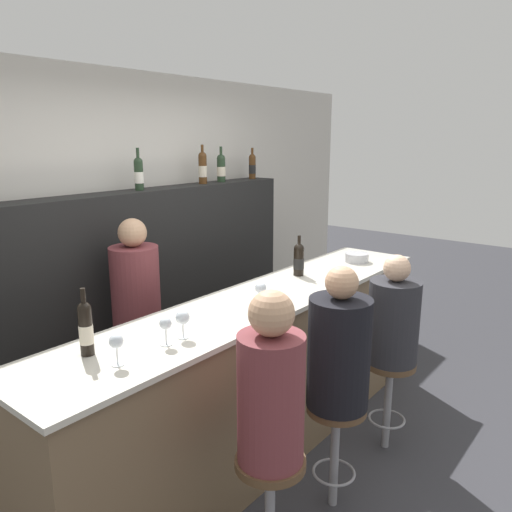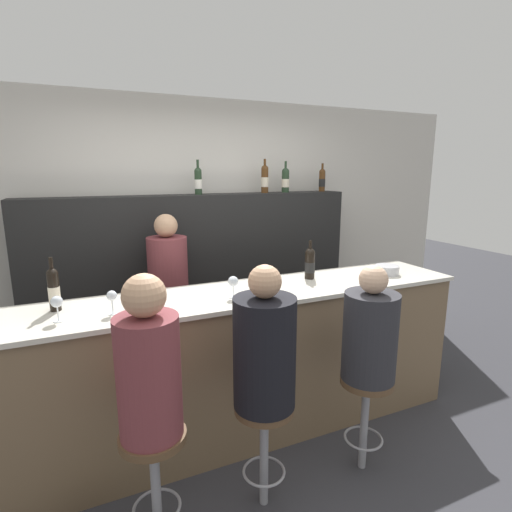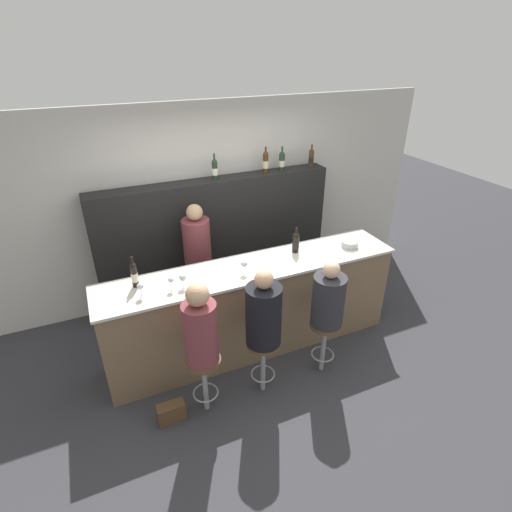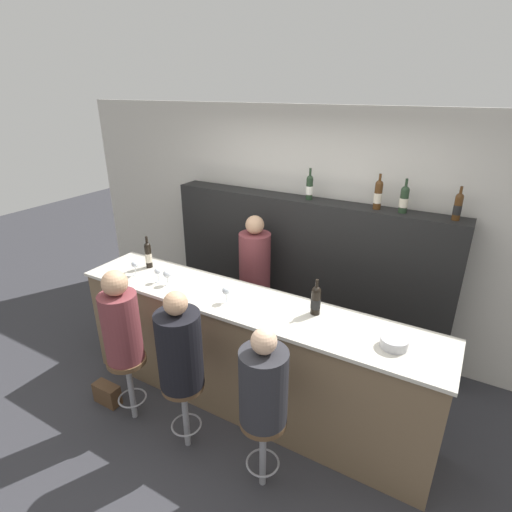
{
  "view_description": "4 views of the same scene",
  "coord_description": "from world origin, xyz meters",
  "px_view_note": "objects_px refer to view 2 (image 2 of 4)",
  "views": [
    {
      "loc": [
        -2.41,
        -1.59,
        2.09
      ],
      "look_at": [
        -0.14,
        0.23,
        1.39
      ],
      "focal_mm": 35.0,
      "sensor_mm": 36.0,
      "label": 1
    },
    {
      "loc": [
        -1.03,
        -2.17,
        1.91
      ],
      "look_at": [
        0.04,
        0.23,
        1.35
      ],
      "focal_mm": 28.0,
      "sensor_mm": 36.0,
      "label": 2
    },
    {
      "loc": [
        -1.46,
        -3.09,
        3.23
      ],
      "look_at": [
        0.01,
        0.23,
        1.25
      ],
      "focal_mm": 28.0,
      "sensor_mm": 36.0,
      "label": 3
    },
    {
      "loc": [
        1.54,
        -2.22,
        2.76
      ],
      "look_at": [
        0.04,
        0.39,
        1.48
      ],
      "focal_mm": 28.0,
      "sensor_mm": 36.0,
      "label": 4
    }
  ],
  "objects_px": {
    "wine_bottle_counter_0": "(54,289)",
    "wine_glass_2": "(132,294)",
    "wine_bottle_backbar_3": "(322,180)",
    "bar_stool_left": "(154,459)",
    "guest_seated_left": "(148,367)",
    "bar_stool_middle": "(264,428)",
    "wine_glass_1": "(112,297)",
    "bartender": "(170,312)",
    "guest_seated_right": "(370,332)",
    "wine_bottle_backbar_1": "(265,179)",
    "metal_bowl": "(387,270)",
    "bar_stool_right": "(366,399)",
    "wine_bottle_backbar_2": "(285,180)",
    "wine_glass_3": "(233,282)",
    "wine_glass_0": "(57,303)",
    "guest_seated_middle": "(265,348)",
    "wine_bottle_counter_1": "(310,263)",
    "wine_bottle_backbar_0": "(198,181)"
  },
  "relations": [
    {
      "from": "guest_seated_middle",
      "to": "bartender",
      "type": "relative_size",
      "value": 0.51
    },
    {
      "from": "wine_glass_1",
      "to": "bar_stool_middle",
      "type": "relative_size",
      "value": 0.22
    },
    {
      "from": "bar_stool_left",
      "to": "bartender",
      "type": "xyz_separation_m",
      "value": [
        0.41,
        1.47,
        0.23
      ]
    },
    {
      "from": "wine_glass_3",
      "to": "metal_bowl",
      "type": "height_order",
      "value": "wine_glass_3"
    },
    {
      "from": "wine_bottle_backbar_0",
      "to": "guest_seated_middle",
      "type": "height_order",
      "value": "wine_bottle_backbar_0"
    },
    {
      "from": "wine_bottle_backbar_0",
      "to": "wine_bottle_backbar_1",
      "type": "height_order",
      "value": "wine_bottle_backbar_1"
    },
    {
      "from": "guest_seated_left",
      "to": "guest_seated_right",
      "type": "xyz_separation_m",
      "value": [
        1.33,
        0.0,
        -0.05
      ]
    },
    {
      "from": "wine_glass_1",
      "to": "bar_stool_left",
      "type": "xyz_separation_m",
      "value": [
        0.1,
        -0.57,
        -0.7
      ]
    },
    {
      "from": "wine_glass_2",
      "to": "wine_bottle_backbar_2",
      "type": "bearing_deg",
      "value": 37.19
    },
    {
      "from": "wine_bottle_counter_1",
      "to": "wine_bottle_backbar_1",
      "type": "bearing_deg",
      "value": 83.1
    },
    {
      "from": "wine_bottle_counter_0",
      "to": "wine_glass_2",
      "type": "xyz_separation_m",
      "value": [
        0.42,
        -0.2,
        -0.03
      ]
    },
    {
      "from": "wine_glass_3",
      "to": "bar_stool_right",
      "type": "xyz_separation_m",
      "value": [
        0.67,
        -0.57,
        -0.7
      ]
    },
    {
      "from": "wine_bottle_backbar_2",
      "to": "bartender",
      "type": "height_order",
      "value": "wine_bottle_backbar_2"
    },
    {
      "from": "wine_bottle_backbar_0",
      "to": "wine_glass_0",
      "type": "bearing_deg",
      "value": -132.58
    },
    {
      "from": "wine_bottle_backbar_2",
      "to": "wine_bottle_counter_1",
      "type": "bearing_deg",
      "value": -108.47
    },
    {
      "from": "wine_bottle_counter_0",
      "to": "wine_bottle_backbar_2",
      "type": "height_order",
      "value": "wine_bottle_backbar_2"
    },
    {
      "from": "metal_bowl",
      "to": "bartender",
      "type": "height_order",
      "value": "bartender"
    },
    {
      "from": "wine_bottle_backbar_3",
      "to": "guest_seated_right",
      "type": "relative_size",
      "value": 0.41
    },
    {
      "from": "metal_bowl",
      "to": "wine_bottle_counter_0",
      "type": "bearing_deg",
      "value": 176.65
    },
    {
      "from": "wine_bottle_counter_0",
      "to": "wine_bottle_backbar_0",
      "type": "xyz_separation_m",
      "value": [
        1.22,
        1.11,
        0.6
      ]
    },
    {
      "from": "guest_seated_left",
      "to": "bar_stool_middle",
      "type": "relative_size",
      "value": 1.27
    },
    {
      "from": "guest_seated_right",
      "to": "bartender",
      "type": "relative_size",
      "value": 0.46
    },
    {
      "from": "wine_bottle_backbar_3",
      "to": "wine_bottle_backbar_1",
      "type": "bearing_deg",
      "value": 180.0
    },
    {
      "from": "wine_bottle_backbar_3",
      "to": "guest_seated_right",
      "type": "bearing_deg",
      "value": -114.44
    },
    {
      "from": "guest_seated_middle",
      "to": "bartender",
      "type": "bearing_deg",
      "value": 97.9
    },
    {
      "from": "bar_stool_right",
      "to": "wine_bottle_backbar_2",
      "type": "bearing_deg",
      "value": 77.71
    },
    {
      "from": "wine_bottle_counter_1",
      "to": "bartender",
      "type": "height_order",
      "value": "bartender"
    },
    {
      "from": "guest_seated_right",
      "to": "guest_seated_left",
      "type": "bearing_deg",
      "value": -180.0
    },
    {
      "from": "wine_glass_1",
      "to": "bartender",
      "type": "height_order",
      "value": "bartender"
    },
    {
      "from": "wine_bottle_backbar_3",
      "to": "bar_stool_left",
      "type": "bearing_deg",
      "value": -139.22
    },
    {
      "from": "wine_bottle_backbar_2",
      "to": "guest_seated_left",
      "type": "xyz_separation_m",
      "value": [
        -1.74,
        -1.88,
        -0.82
      ]
    },
    {
      "from": "wine_bottle_backbar_2",
      "to": "guest_seated_middle",
      "type": "xyz_separation_m",
      "value": [
        -1.12,
        -1.88,
        -0.84
      ]
    },
    {
      "from": "guest_seated_middle",
      "to": "wine_bottle_counter_0",
      "type": "bearing_deg",
      "value": 142.89
    },
    {
      "from": "wine_bottle_backbar_2",
      "to": "wine_glass_0",
      "type": "distance_m",
      "value": 2.58
    },
    {
      "from": "bartender",
      "to": "wine_bottle_backbar_1",
      "type": "bearing_deg",
      "value": 20.68
    },
    {
      "from": "wine_bottle_backbar_1",
      "to": "wine_glass_2",
      "type": "bearing_deg",
      "value": -138.7
    },
    {
      "from": "wine_bottle_counter_0",
      "to": "guest_seated_right",
      "type": "bearing_deg",
      "value": -24.03
    },
    {
      "from": "guest_seated_right",
      "to": "wine_glass_0",
      "type": "bearing_deg",
      "value": 161.6
    },
    {
      "from": "wine_bottle_backbar_3",
      "to": "wine_glass_2",
      "type": "distance_m",
      "value": 2.61
    },
    {
      "from": "wine_bottle_backbar_1",
      "to": "bar_stool_right",
      "type": "distance_m",
      "value": 2.32
    },
    {
      "from": "bar_stool_right",
      "to": "wine_glass_1",
      "type": "bearing_deg",
      "value": 158.22
    },
    {
      "from": "wine_bottle_counter_0",
      "to": "wine_glass_3",
      "type": "height_order",
      "value": "wine_bottle_counter_0"
    },
    {
      "from": "bartender",
      "to": "wine_bottle_backbar_3",
      "type": "bearing_deg",
      "value": 13.1
    },
    {
      "from": "wine_bottle_backbar_1",
      "to": "wine_glass_0",
      "type": "relative_size",
      "value": 2.26
    },
    {
      "from": "wine_bottle_backbar_2",
      "to": "bar_stool_left",
      "type": "height_order",
      "value": "wine_bottle_backbar_2"
    },
    {
      "from": "wine_bottle_backbar_0",
      "to": "guest_seated_right",
      "type": "bearing_deg",
      "value": -74.69
    },
    {
      "from": "metal_bowl",
      "to": "bar_stool_right",
      "type": "relative_size",
      "value": 0.3
    },
    {
      "from": "guest_seated_right",
      "to": "wine_glass_3",
      "type": "bearing_deg",
      "value": 139.7
    },
    {
      "from": "wine_glass_1",
      "to": "wine_glass_3",
      "type": "relative_size",
      "value": 0.97
    },
    {
      "from": "wine_bottle_backbar_1",
      "to": "wine_glass_0",
      "type": "height_order",
      "value": "wine_bottle_backbar_1"
    }
  ]
}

